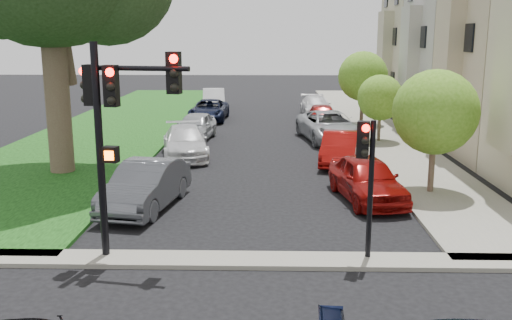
{
  "coord_description": "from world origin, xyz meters",
  "views": [
    {
      "loc": [
        0.4,
        -11.51,
        5.65
      ],
      "look_at": [
        0.0,
        5.0,
        2.0
      ],
      "focal_mm": 40.0,
      "sensor_mm": 36.0,
      "label": 1
    }
  ],
  "objects_px": {
    "traffic_signal_secondary": "(367,164)",
    "car_parked_3": "(322,116)",
    "small_tree_b": "(380,98)",
    "car_parked_9": "(214,99)",
    "small_tree_c": "(363,76)",
    "car_parked_1": "(340,148)",
    "car_parked_7": "(195,126)",
    "car_parked_2": "(330,126)",
    "small_tree_a": "(435,112)",
    "car_parked_8": "(209,110)",
    "car_parked_4": "(316,106)",
    "car_parked_5": "(146,186)",
    "car_parked_6": "(185,142)",
    "traffic_signal_main": "(116,112)",
    "car_parked_0": "(367,179)"
  },
  "relations": [
    {
      "from": "car_parked_7",
      "to": "car_parked_0",
      "type": "bearing_deg",
      "value": -51.35
    },
    {
      "from": "car_parked_6",
      "to": "car_parked_1",
      "type": "bearing_deg",
      "value": -20.56
    },
    {
      "from": "traffic_signal_main",
      "to": "car_parked_0",
      "type": "height_order",
      "value": "traffic_signal_main"
    },
    {
      "from": "small_tree_b",
      "to": "car_parked_4",
      "type": "relative_size",
      "value": 0.76
    },
    {
      "from": "small_tree_b",
      "to": "car_parked_1",
      "type": "relative_size",
      "value": 0.84
    },
    {
      "from": "car_parked_0",
      "to": "car_parked_7",
      "type": "height_order",
      "value": "car_parked_0"
    },
    {
      "from": "car_parked_3",
      "to": "car_parked_9",
      "type": "bearing_deg",
      "value": 131.57
    },
    {
      "from": "car_parked_1",
      "to": "car_parked_8",
      "type": "height_order",
      "value": "car_parked_1"
    },
    {
      "from": "car_parked_3",
      "to": "car_parked_7",
      "type": "height_order",
      "value": "car_parked_7"
    },
    {
      "from": "car_parked_4",
      "to": "car_parked_2",
      "type": "bearing_deg",
      "value": -93.58
    },
    {
      "from": "small_tree_a",
      "to": "car_parked_6",
      "type": "xyz_separation_m",
      "value": [
        -9.76,
        6.14,
        -2.27
      ]
    },
    {
      "from": "small_tree_a",
      "to": "small_tree_c",
      "type": "relative_size",
      "value": 0.97
    },
    {
      "from": "traffic_signal_secondary",
      "to": "car_parked_6",
      "type": "height_order",
      "value": "traffic_signal_secondary"
    },
    {
      "from": "car_parked_4",
      "to": "car_parked_5",
      "type": "height_order",
      "value": "car_parked_5"
    },
    {
      "from": "car_parked_3",
      "to": "car_parked_9",
      "type": "distance_m",
      "value": 11.7
    },
    {
      "from": "small_tree_a",
      "to": "car_parked_3",
      "type": "bearing_deg",
      "value": 99.61
    },
    {
      "from": "car_parked_9",
      "to": "car_parked_0",
      "type": "bearing_deg",
      "value": -78.55
    },
    {
      "from": "traffic_signal_main",
      "to": "traffic_signal_secondary",
      "type": "bearing_deg",
      "value": -0.4
    },
    {
      "from": "small_tree_c",
      "to": "car_parked_1",
      "type": "bearing_deg",
      "value": -103.69
    },
    {
      "from": "small_tree_c",
      "to": "car_parked_9",
      "type": "xyz_separation_m",
      "value": [
        -10.13,
        7.98,
        -2.31
      ]
    },
    {
      "from": "car_parked_1",
      "to": "car_parked_7",
      "type": "xyz_separation_m",
      "value": [
        -7.16,
        5.68,
        0.04
      ]
    },
    {
      "from": "car_parked_2",
      "to": "car_parked_7",
      "type": "distance_m",
      "value": 7.28
    },
    {
      "from": "car_parked_1",
      "to": "car_parked_7",
      "type": "height_order",
      "value": "car_parked_7"
    },
    {
      "from": "car_parked_3",
      "to": "car_parked_4",
      "type": "height_order",
      "value": "car_parked_3"
    },
    {
      "from": "small_tree_b",
      "to": "car_parked_2",
      "type": "distance_m",
      "value": 3.05
    },
    {
      "from": "traffic_signal_main",
      "to": "car_parked_9",
      "type": "bearing_deg",
      "value": 91.07
    },
    {
      "from": "small_tree_c",
      "to": "traffic_signal_main",
      "type": "height_order",
      "value": "traffic_signal_main"
    },
    {
      "from": "small_tree_a",
      "to": "car_parked_8",
      "type": "xyz_separation_m",
      "value": [
        -9.86,
        17.82,
        -2.29
      ]
    },
    {
      "from": "car_parked_5",
      "to": "car_parked_8",
      "type": "bearing_deg",
      "value": 99.59
    },
    {
      "from": "car_parked_4",
      "to": "car_parked_5",
      "type": "bearing_deg",
      "value": -111.84
    },
    {
      "from": "small_tree_b",
      "to": "car_parked_9",
      "type": "distance_m",
      "value": 17.26
    },
    {
      "from": "car_parked_6",
      "to": "car_parked_7",
      "type": "relative_size",
      "value": 1.13
    },
    {
      "from": "small_tree_a",
      "to": "car_parked_9",
      "type": "xyz_separation_m",
      "value": [
        -10.13,
        23.91,
        -2.21
      ]
    },
    {
      "from": "small_tree_c",
      "to": "car_parked_4",
      "type": "height_order",
      "value": "small_tree_c"
    },
    {
      "from": "small_tree_b",
      "to": "car_parked_1",
      "type": "distance_m",
      "value": 6.02
    },
    {
      "from": "small_tree_c",
      "to": "car_parked_4",
      "type": "xyz_separation_m",
      "value": [
        -2.53,
        4.18,
        -2.4
      ]
    },
    {
      "from": "car_parked_5",
      "to": "car_parked_6",
      "type": "xyz_separation_m",
      "value": [
        0.12,
        8.07,
        -0.06
      ]
    },
    {
      "from": "traffic_signal_main",
      "to": "car_parked_8",
      "type": "distance_m",
      "value": 24.24
    },
    {
      "from": "car_parked_4",
      "to": "car_parked_6",
      "type": "xyz_separation_m",
      "value": [
        -7.22,
        -13.96,
        0.03
      ]
    },
    {
      "from": "traffic_signal_secondary",
      "to": "car_parked_0",
      "type": "height_order",
      "value": "traffic_signal_secondary"
    },
    {
      "from": "traffic_signal_secondary",
      "to": "car_parked_9",
      "type": "relative_size",
      "value": 0.77
    },
    {
      "from": "car_parked_8",
      "to": "car_parked_2",
      "type": "bearing_deg",
      "value": -43.56
    },
    {
      "from": "traffic_signal_secondary",
      "to": "car_parked_9",
      "type": "xyz_separation_m",
      "value": [
        -6.72,
        30.17,
        -1.75
      ]
    },
    {
      "from": "traffic_signal_secondary",
      "to": "car_parked_3",
      "type": "bearing_deg",
      "value": 87.67
    },
    {
      "from": "car_parked_2",
      "to": "car_parked_8",
      "type": "bearing_deg",
      "value": 124.34
    },
    {
      "from": "traffic_signal_secondary",
      "to": "car_parked_8",
      "type": "height_order",
      "value": "traffic_signal_secondary"
    },
    {
      "from": "car_parked_2",
      "to": "car_parked_8",
      "type": "relative_size",
      "value": 1.15
    },
    {
      "from": "traffic_signal_secondary",
      "to": "car_parked_4",
      "type": "distance_m",
      "value": 26.44
    },
    {
      "from": "traffic_signal_main",
      "to": "traffic_signal_secondary",
      "type": "distance_m",
      "value": 6.29
    },
    {
      "from": "small_tree_b",
      "to": "small_tree_c",
      "type": "height_order",
      "value": "small_tree_c"
    }
  ]
}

